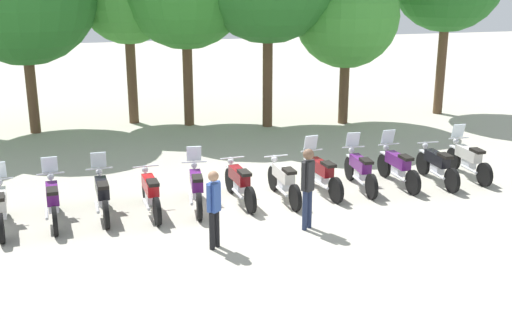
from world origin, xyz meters
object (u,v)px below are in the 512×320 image
at_px(motorcycle_4, 196,187).
at_px(motorcycle_8, 360,169).
at_px(motorcycle_10, 437,165).
at_px(motorcycle_3, 151,192).
at_px(tree_5, 347,16).
at_px(motorcycle_11, 468,159).
at_px(person_1, 214,204).
at_px(motorcycle_7, 321,173).
at_px(person_0, 308,182).
at_px(motorcycle_0, 0,206).
at_px(motorcycle_2, 102,194).
at_px(motorcycle_1, 53,200).
at_px(motorcycle_9, 398,166).
at_px(motorcycle_6, 283,180).
at_px(motorcycle_5, 239,182).

distance_m(motorcycle_4, motorcycle_8, 4.35).
bearing_deg(motorcycle_10, motorcycle_3, 93.50).
relative_size(motorcycle_4, tree_5, 0.37).
height_order(motorcycle_8, motorcycle_10, motorcycle_8).
bearing_deg(motorcycle_11, person_1, 111.50).
distance_m(motorcycle_7, person_0, 2.53).
bearing_deg(motorcycle_0, person_0, -110.87).
distance_m(motorcycle_8, motorcycle_10, 2.17).
bearing_deg(motorcycle_0, motorcycle_2, -89.60).
bearing_deg(motorcycle_11, motorcycle_3, 94.50).
relative_size(motorcycle_2, motorcycle_8, 1.00).
bearing_deg(motorcycle_10, motorcycle_2, 92.52).
relative_size(motorcycle_2, motorcycle_10, 1.00).
xyz_separation_m(motorcycle_1, person_1, (3.19, -2.38, 0.44)).
bearing_deg(motorcycle_0, motorcycle_9, -92.91).
bearing_deg(motorcycle_3, motorcycle_9, -90.59).
bearing_deg(motorcycle_8, motorcycle_11, -84.77).
bearing_deg(motorcycle_0, motorcycle_7, -92.44).
relative_size(motorcycle_11, person_0, 1.20).
distance_m(motorcycle_6, person_0, 2.00).
distance_m(motorcycle_6, motorcycle_9, 3.27).
distance_m(motorcycle_1, tree_5, 13.05).
xyz_separation_m(motorcycle_1, motorcycle_4, (3.27, 0.02, 0.00)).
bearing_deg(motorcycle_5, motorcycle_3, 89.87).
height_order(motorcycle_11, tree_5, tree_5).
relative_size(motorcycle_7, motorcycle_8, 1.00).
bearing_deg(motorcycle_1, motorcycle_10, -92.68).
bearing_deg(motorcycle_1, motorcycle_8, -91.50).
xyz_separation_m(motorcycle_5, person_1, (-1.16, -2.49, 0.45)).
bearing_deg(motorcycle_4, motorcycle_3, 99.16).
bearing_deg(motorcycle_3, motorcycle_5, -89.20).
bearing_deg(motorcycle_9, person_0, 122.54).
bearing_deg(motorcycle_5, person_1, 151.05).
distance_m(motorcycle_5, motorcycle_6, 1.10).
height_order(motorcycle_1, tree_5, tree_5).
relative_size(motorcycle_0, motorcycle_10, 1.00).
bearing_deg(motorcycle_0, motorcycle_5, -92.65).
bearing_deg(person_1, tree_5, 103.40).
distance_m(motorcycle_2, motorcycle_5, 3.26).
height_order(motorcycle_11, person_0, person_0).
distance_m(motorcycle_1, motorcycle_6, 5.43).
xyz_separation_m(motorcycle_2, motorcycle_5, (3.26, 0.02, -0.01)).
bearing_deg(motorcycle_10, motorcycle_8, 88.90).
xyz_separation_m(motorcycle_7, tree_5, (3.70, 7.13, 3.43)).
bearing_deg(motorcycle_11, motorcycle_6, 95.75).
relative_size(motorcycle_10, motorcycle_11, 1.00).
bearing_deg(motorcycle_11, motorcycle_9, 93.94).
distance_m(motorcycle_1, person_1, 4.00).
xyz_separation_m(motorcycle_10, motorcycle_11, (1.09, 0.21, 0.01)).
relative_size(motorcycle_5, motorcycle_9, 1.00).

